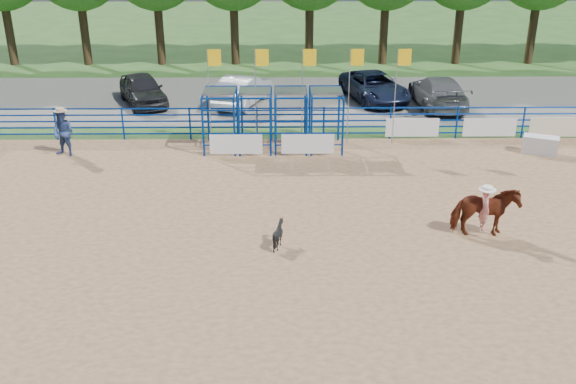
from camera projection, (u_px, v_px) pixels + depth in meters
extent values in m
plane|color=#386026|center=(343.00, 243.00, 19.89)|extent=(120.00, 120.00, 0.00)
cube|color=#A37951|center=(343.00, 243.00, 19.89)|extent=(30.00, 20.00, 0.02)
cube|color=slate|center=(316.00, 98.00, 35.48)|extent=(40.00, 10.00, 0.01)
cube|color=silver|center=(540.00, 145.00, 27.14)|extent=(1.56, 1.16, 0.76)
imported|color=maroon|center=(485.00, 212.00, 19.96)|extent=(1.99, 0.92, 1.67)
imported|color=red|center=(488.00, 189.00, 19.66)|extent=(0.33, 0.50, 1.36)
cylinder|color=white|center=(491.00, 168.00, 19.37)|extent=(0.54, 0.54, 0.12)
imported|color=black|center=(278.00, 234.00, 19.49)|extent=(0.99, 0.97, 0.82)
imported|color=navy|center=(63.00, 133.00, 26.68)|extent=(1.13, 0.98, 1.97)
cylinder|color=tan|center=(60.00, 110.00, 26.29)|extent=(0.56, 0.56, 0.11)
imported|color=black|center=(143.00, 89.00, 34.08)|extent=(3.62, 5.07, 1.60)
imported|color=#95979D|center=(242.00, 90.00, 33.99)|extent=(3.13, 5.12, 1.59)
imported|color=#141B32|center=(374.00, 87.00, 34.82)|extent=(3.80, 5.87, 1.50)
imported|color=#555658|center=(438.00, 92.00, 33.62)|extent=(2.37, 5.59, 1.61)
cube|color=white|center=(236.00, 144.00, 26.76)|extent=(2.20, 0.04, 0.85)
cube|color=white|center=(308.00, 144.00, 26.79)|extent=(2.20, 0.04, 0.85)
cube|color=white|center=(412.00, 128.00, 28.85)|extent=(2.40, 0.04, 0.85)
cube|color=white|center=(490.00, 127.00, 28.89)|extent=(2.40, 0.04, 0.85)
cube|color=beige|center=(556.00, 127.00, 28.92)|extent=(2.40, 0.04, 0.90)
cylinder|color=#3F2B19|center=(9.00, 28.00, 42.58)|extent=(0.56, 0.56, 4.80)
cylinder|color=#3F2B19|center=(84.00, 28.00, 42.63)|extent=(0.56, 0.56, 4.80)
cylinder|color=#3F2B19|center=(159.00, 28.00, 42.68)|extent=(0.56, 0.56, 4.80)
cylinder|color=#3F2B19|center=(234.00, 28.00, 42.73)|extent=(0.56, 0.56, 4.80)
cylinder|color=#3F2B19|center=(309.00, 28.00, 42.79)|extent=(0.56, 0.56, 4.80)
cylinder|color=#3F2B19|center=(384.00, 28.00, 42.84)|extent=(0.56, 0.56, 4.80)
cylinder|color=#3F2B19|center=(458.00, 28.00, 42.89)|extent=(0.56, 0.56, 4.80)
cylinder|color=#3F2B19|center=(533.00, 27.00, 42.94)|extent=(0.56, 0.56, 4.80)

